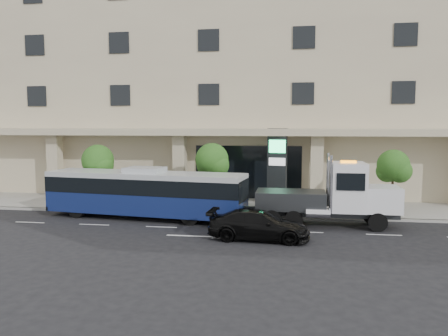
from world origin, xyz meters
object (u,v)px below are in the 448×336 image
Objects in this scene: black_sedan at (259,225)px; tow_truck at (333,197)px; city_bus at (145,192)px; signage_pylon at (277,166)px.

tow_truck is at bearing -44.95° from black_sedan.
signage_pylon is at bearing 40.62° from city_bus.
black_sedan is 0.95× the size of signage_pylon.
city_bus is 8.30m from black_sedan.
signage_pylon is at bearing 120.72° from tow_truck.
tow_truck is at bearing -47.02° from signage_pylon.
tow_truck is 1.77× the size of black_sedan.
signage_pylon is at bearing -0.68° from black_sedan.
tow_truck is 5.37m from black_sedan.
tow_truck is 6.64m from signage_pylon.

